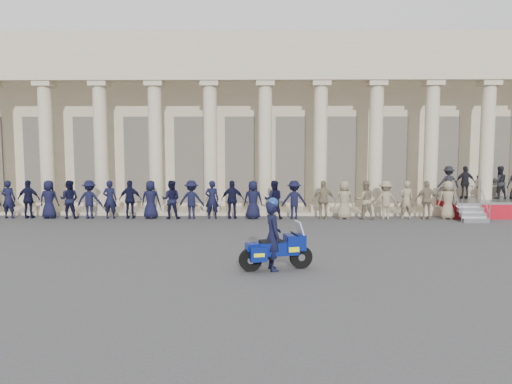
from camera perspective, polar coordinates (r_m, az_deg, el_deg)
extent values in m
plane|color=#3B3B3E|center=(16.04, -3.53, -6.63)|extent=(90.00, 90.00, 0.00)
cube|color=#BBAB8C|center=(30.67, -1.44, 7.65)|extent=(40.00, 10.00, 9.00)
cube|color=#BBAB8C|center=(24.68, -1.98, -2.14)|extent=(40.00, 2.60, 0.15)
cube|color=#BBAB8C|center=(23.90, -2.13, 13.75)|extent=(35.80, 1.00, 1.00)
cube|color=#BBAB8C|center=(24.09, -2.14, 16.34)|extent=(35.80, 1.00, 1.20)
cube|color=#BBAB8C|center=(25.96, -22.57, -1.68)|extent=(0.90, 0.90, 0.30)
cylinder|color=#BBAB8C|center=(25.78, -22.82, 4.83)|extent=(0.64, 0.64, 5.60)
cube|color=#BBAB8C|center=(25.93, -23.07, 11.30)|extent=(0.85, 0.85, 0.24)
cube|color=#BBAB8C|center=(25.05, -17.10, -1.75)|extent=(0.90, 0.90, 0.30)
cylinder|color=#BBAB8C|center=(24.86, -17.30, 5.01)|extent=(0.64, 0.64, 5.60)
cube|color=#BBAB8C|center=(25.01, -17.50, 11.71)|extent=(0.85, 0.85, 0.24)
cube|color=#BBAB8C|center=(24.37, -11.28, -1.81)|extent=(0.90, 0.90, 0.30)
cylinder|color=#BBAB8C|center=(24.18, -11.41, 5.14)|extent=(0.64, 0.64, 5.60)
cube|color=#BBAB8C|center=(24.34, -11.54, 12.03)|extent=(0.85, 0.85, 0.24)
cube|color=#BBAB8C|center=(23.96, -5.18, -1.85)|extent=(0.90, 0.90, 0.30)
cylinder|color=#BBAB8C|center=(23.76, -5.25, 5.22)|extent=(0.64, 0.64, 5.60)
cube|color=#BBAB8C|center=(23.93, -5.31, 12.23)|extent=(0.85, 0.85, 0.24)
cube|color=#BBAB8C|center=(23.83, 1.05, -1.87)|extent=(0.90, 0.90, 0.30)
cylinder|color=#BBAB8C|center=(23.63, 1.06, 5.24)|extent=(0.64, 0.64, 5.60)
cube|color=#BBAB8C|center=(23.79, 1.08, 12.29)|extent=(0.85, 0.85, 0.24)
cube|color=#BBAB8C|center=(23.98, 7.28, -1.87)|extent=(0.90, 0.90, 0.30)
cylinder|color=#BBAB8C|center=(23.78, 7.36, 5.20)|extent=(0.64, 0.64, 5.60)
cube|color=#BBAB8C|center=(23.95, 7.45, 12.20)|extent=(0.85, 0.85, 0.24)
cube|color=#BBAB8C|center=(24.41, 13.35, -1.84)|extent=(0.90, 0.90, 0.30)
cylinder|color=#BBAB8C|center=(24.22, 13.51, 5.10)|extent=(0.64, 0.64, 5.60)
cube|color=#BBAB8C|center=(24.37, 13.67, 11.97)|extent=(0.85, 0.85, 0.24)
cube|color=#BBAB8C|center=(25.10, 19.16, -1.80)|extent=(0.90, 0.90, 0.30)
cylinder|color=#BBAB8C|center=(24.91, 19.38, 4.94)|extent=(0.64, 0.64, 5.60)
cube|color=#BBAB8C|center=(25.07, 19.60, 11.63)|extent=(0.85, 0.85, 0.24)
cube|color=#BBAB8C|center=(26.04, 24.60, -1.74)|extent=(0.90, 0.90, 0.30)
cylinder|color=#BBAB8C|center=(25.86, 24.87, 4.76)|extent=(0.64, 0.64, 5.60)
cube|color=#BBAB8C|center=(26.00, 25.13, 11.20)|extent=(0.85, 0.85, 0.24)
cube|color=black|center=(28.17, -23.55, 3.41)|extent=(1.30, 0.12, 4.20)
cube|color=black|center=(27.20, -18.54, 3.52)|extent=(1.30, 0.12, 4.20)
cube|color=black|center=(26.45, -13.21, 3.61)|extent=(1.30, 0.12, 4.20)
cube|color=black|center=(25.94, -7.62, 3.68)|extent=(1.30, 0.12, 4.20)
cube|color=black|center=(25.69, -1.86, 3.70)|extent=(1.30, 0.12, 4.20)
cube|color=black|center=(25.70, 3.95, 3.69)|extent=(1.30, 0.12, 4.20)
cube|color=black|center=(25.97, 9.70, 3.65)|extent=(1.30, 0.12, 4.20)
cube|color=black|center=(26.50, 15.27, 3.57)|extent=(1.30, 0.12, 4.20)
cube|color=black|center=(27.26, 20.58, 3.46)|extent=(1.30, 0.12, 4.20)
cube|color=black|center=(28.24, 25.56, 3.33)|extent=(1.30, 0.12, 4.20)
imported|color=black|center=(25.20, -26.44, -0.75)|extent=(0.63, 0.41, 1.73)
imported|color=black|center=(24.79, -24.54, -0.77)|extent=(1.02, 0.42, 1.73)
imported|color=black|center=(24.41, -22.58, -0.78)|extent=(0.85, 0.55, 1.73)
imported|color=black|center=(24.05, -20.56, -0.80)|extent=(0.84, 0.66, 1.73)
imported|color=black|center=(23.73, -18.48, -0.81)|extent=(1.12, 0.64, 1.73)
imported|color=black|center=(23.44, -16.35, -0.83)|extent=(0.63, 0.41, 1.73)
imported|color=black|center=(23.19, -14.17, -0.84)|extent=(1.02, 0.42, 1.73)
imported|color=black|center=(22.97, -11.94, -0.85)|extent=(0.85, 0.55, 1.73)
imported|color=black|center=(22.78, -9.68, -0.86)|extent=(0.84, 0.66, 1.73)
imported|color=black|center=(22.63, -7.38, -0.87)|extent=(1.12, 0.64, 1.73)
imported|color=black|center=(22.52, -5.05, -0.88)|extent=(0.63, 0.41, 1.73)
imported|color=black|center=(22.44, -2.70, -0.88)|extent=(1.02, 0.42, 1.73)
imported|color=black|center=(22.40, -0.34, -0.89)|extent=(0.85, 0.55, 1.73)
imported|color=black|center=(22.40, 2.02, -0.89)|extent=(0.84, 0.66, 1.73)
imported|color=black|center=(22.44, 4.38, -0.89)|extent=(1.12, 0.64, 1.73)
imported|color=#82755A|center=(22.56, 7.73, -0.89)|extent=(1.02, 0.42, 1.73)
imported|color=#82755A|center=(22.69, 10.05, -0.89)|extent=(0.85, 0.55, 1.73)
imported|color=#82755A|center=(22.86, 12.34, -0.89)|extent=(0.84, 0.66, 1.73)
imported|color=#82755A|center=(23.06, 14.59, -0.88)|extent=(1.12, 0.64, 1.73)
imported|color=#82755A|center=(23.30, 16.79, -0.88)|extent=(0.63, 0.41, 1.73)
imported|color=#82755A|center=(23.57, 18.95, -0.87)|extent=(1.02, 0.42, 1.73)
imported|color=#82755A|center=(23.87, 21.06, -0.86)|extent=(0.85, 0.55, 1.73)
cube|color=gray|center=(25.92, 24.54, -0.85)|extent=(3.78, 2.70, 0.10)
cube|color=#A90D1B|center=(24.76, 25.74, -2.07)|extent=(3.78, 0.04, 0.67)
cube|color=#A90D1B|center=(25.27, 20.61, -1.73)|extent=(0.04, 2.70, 0.67)
cube|color=gray|center=(23.44, 23.79, -2.98)|extent=(1.10, 0.28, 0.19)
cube|color=gray|center=(23.66, 23.54, -2.42)|extent=(1.10, 0.28, 0.19)
cube|color=gray|center=(23.90, 23.30, -1.88)|extent=(1.10, 0.28, 0.19)
cube|color=gray|center=(24.13, 23.07, -1.34)|extent=(1.10, 0.28, 0.19)
cylinder|color=gray|center=(27.06, 23.48, 0.61)|extent=(3.78, 0.04, 0.04)
imported|color=black|center=(25.43, 21.13, 1.04)|extent=(1.00, 0.58, 1.55)
imported|color=black|center=(25.72, 22.80, 1.02)|extent=(0.91, 0.38, 1.55)
imported|color=black|center=(26.03, 24.44, 1.01)|extent=(0.57, 0.37, 1.55)
imported|color=black|center=(26.36, 26.03, 0.99)|extent=(0.75, 0.59, 1.55)
cylinder|color=black|center=(13.71, 5.17, -7.42)|extent=(0.63, 0.28, 0.62)
cylinder|color=black|center=(13.34, -0.64, -7.77)|extent=(0.63, 0.28, 0.62)
cube|color=navy|center=(13.46, 2.51, -6.46)|extent=(1.15, 0.65, 0.36)
cube|color=navy|center=(13.57, 4.43, -5.73)|extent=(0.62, 0.60, 0.42)
cube|color=silver|center=(13.61, 4.42, -6.62)|extent=(0.27, 0.32, 0.11)
cube|color=#B2BFCC|center=(13.56, 5.08, -4.36)|extent=(0.30, 0.47, 0.50)
cube|color=black|center=(13.37, 1.73, -5.71)|extent=(0.67, 0.46, 0.09)
cube|color=navy|center=(13.27, -0.44, -6.29)|extent=(0.40, 0.39, 0.21)
cube|color=navy|center=(13.04, 0.27, -7.15)|extent=(0.46, 0.31, 0.38)
cube|color=#ECF60C|center=(13.04, 0.27, -7.15)|extent=(0.33, 0.29, 0.09)
cube|color=navy|center=(13.61, -0.34, -6.60)|extent=(0.46, 0.31, 0.38)
cube|color=#ECF60C|center=(13.61, -0.34, -6.60)|extent=(0.33, 0.29, 0.09)
cylinder|color=silver|center=(13.62, 0.32, -7.61)|extent=(0.57, 0.23, 0.09)
cylinder|color=black|center=(13.52, 4.43, -4.79)|extent=(0.20, 0.65, 0.03)
imported|color=black|center=(13.35, 1.93, -5.01)|extent=(0.60, 0.77, 1.87)
sphere|color=navy|center=(13.22, 1.94, -1.24)|extent=(0.28, 0.28, 0.28)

